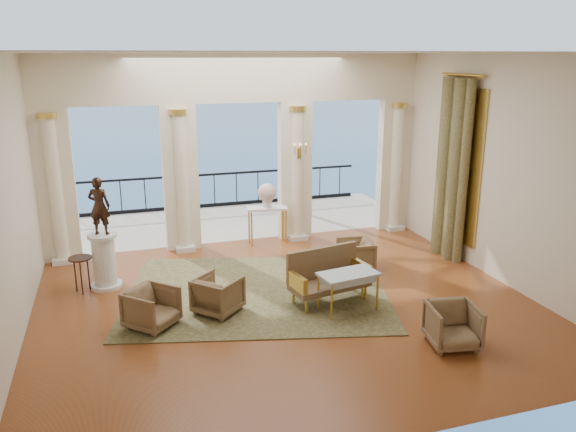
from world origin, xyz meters
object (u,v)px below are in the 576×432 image
object	(u,v)px
armchair_b	(453,324)
statue	(99,206)
side_table	(80,262)
console_table	(267,214)
armchair_d	(218,293)
settee	(327,275)
armchair_a	(152,306)
armchair_c	(355,253)
game_table	(348,277)
pedestal	(105,262)

from	to	relation	value
armchair_b	statue	bearing A→B (deg)	152.47
side_table	statue	bearing A→B (deg)	13.60
console_table	statue	bearing A→B (deg)	-146.77
armchair_d	statue	bearing A→B (deg)	3.44
armchair_d	statue	world-z (taller)	statue
armchair_d	settee	size ratio (longest dim) A/B	0.47
armchair_a	armchair_b	bearing A→B (deg)	-70.70
settee	armchair_c	bearing A→B (deg)	36.84
armchair_b	console_table	distance (m)	5.94
console_table	armchair_c	bearing A→B (deg)	-49.63
game_table	console_table	distance (m)	4.07
pedestal	statue	world-z (taller)	statue
armchair_d	console_table	bearing A→B (deg)	-72.08
statue	armchair_a	bearing A→B (deg)	131.30
game_table	side_table	world-z (taller)	game_table
pedestal	settee	bearing A→B (deg)	-25.17
armchair_d	statue	xyz separation A→B (m)	(-1.92, 1.79, 1.31)
armchair_d	console_table	size ratio (longest dim) A/B	0.74
armchair_c	console_table	world-z (taller)	console_table
armchair_d	pedestal	xyz separation A→B (m)	(-1.92, 1.79, 0.16)
armchair_b	settee	bearing A→B (deg)	129.96
armchair_d	console_table	xyz separation A→B (m)	(1.87, 3.43, 0.38)
armchair_b	pedestal	world-z (taller)	pedestal
armchair_c	pedestal	bearing A→B (deg)	-88.65
game_table	statue	distance (m)	4.92
armchair_a	game_table	world-z (taller)	armchair_a
settee	game_table	xyz separation A→B (m)	(0.20, -0.54, 0.15)
pedestal	game_table	bearing A→B (deg)	-29.98
settee	console_table	xyz separation A→B (m)	(-0.18, 3.51, 0.27)
armchair_b	armchair_d	distance (m)	4.04
armchair_b	armchair_c	xyz separation A→B (m)	(-0.11, 3.49, -0.02)
armchair_a	armchair_c	distance (m)	4.60
armchair_c	armchair_b	bearing A→B (deg)	9.96
game_table	armchair_d	bearing A→B (deg)	156.25
armchair_c	armchair_d	bearing A→B (deg)	-61.63
armchair_a	statue	distance (m)	2.51
settee	side_table	distance (m)	4.75
armchair_c	settee	world-z (taller)	settee
armchair_a	armchair_d	world-z (taller)	armchair_a
statue	side_table	size ratio (longest dim) A/B	1.58
armchair_a	side_table	size ratio (longest dim) A/B	1.06
armchair_c	side_table	distance (m)	5.59
armchair_b	console_table	world-z (taller)	console_table
armchair_c	statue	bearing A→B (deg)	-88.65
settee	console_table	distance (m)	3.53
console_table	pedestal	bearing A→B (deg)	-146.77
armchair_a	game_table	distance (m)	3.46
armchair_c	statue	world-z (taller)	statue
pedestal	statue	xyz separation A→B (m)	(0.00, 0.00, 1.14)
statue	armchair_c	bearing A→B (deg)	-165.75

